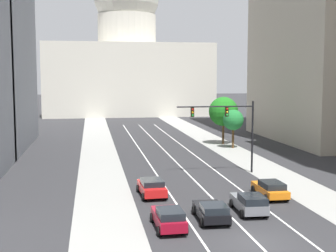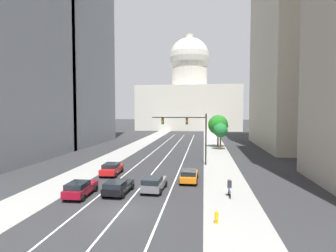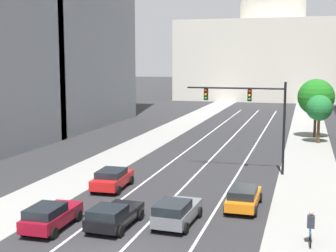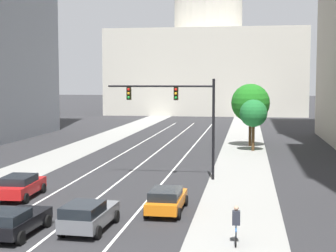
{
  "view_description": "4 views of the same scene",
  "coord_description": "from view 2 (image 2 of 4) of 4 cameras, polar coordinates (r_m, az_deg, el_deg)",
  "views": [
    {
      "loc": [
        -9.76,
        -26.3,
        10.0
      ],
      "look_at": [
        -1.03,
        26.36,
        4.32
      ],
      "focal_mm": 49.91,
      "sensor_mm": 36.0,
      "label": 1
    },
    {
      "loc": [
        6.44,
        -20.42,
        7.88
      ],
      "look_at": [
        0.39,
        25.46,
        5.35
      ],
      "focal_mm": 29.24,
      "sensor_mm": 36.0,
      "label": 2
    },
    {
      "loc": [
        8.32,
        -19.29,
        9.19
      ],
      "look_at": [
        -2.31,
        17.52,
        3.92
      ],
      "focal_mm": 51.11,
      "sensor_mm": 36.0,
      "label": 3
    },
    {
      "loc": [
        9.29,
        -17.94,
        7.35
      ],
      "look_at": [
        1.75,
        29.77,
        3.06
      ],
      "focal_mm": 54.58,
      "sensor_mm": 36.0,
      "label": 4
    }
  ],
  "objects": [
    {
      "name": "ground_plane",
      "position": [
        61.27,
        1.42,
        -4.26
      ],
      "size": [
        400.0,
        400.0,
        0.0
      ],
      "primitive_type": "plane",
      "color": "#2B2B2D"
    },
    {
      "name": "sidewalk_left",
      "position": [
        58.01,
        -7.83,
        -4.7
      ],
      "size": [
        4.74,
        130.0,
        0.01
      ],
      "primitive_type": "cube",
      "color": "gray",
      "rests_on": "ground"
    },
    {
      "name": "sidewalk_right",
      "position": [
        56.02,
        9.9,
        -5.0
      ],
      "size": [
        4.74,
        130.0,
        0.01
      ],
      "primitive_type": "cube",
      "color": "gray",
      "rests_on": "ground"
    },
    {
      "name": "lane_stripe_left",
      "position": [
        47.1,
        -4.47,
        -6.5
      ],
      "size": [
        0.16,
        90.0,
        0.01
      ],
      "primitive_type": "cube",
      "color": "white",
      "rests_on": "ground"
    },
    {
      "name": "lane_stripe_center",
      "position": [
        46.54,
        -0.56,
        -6.6
      ],
      "size": [
        0.16,
        90.0,
        0.01
      ],
      "primitive_type": "cube",
      "color": "white",
      "rests_on": "ground"
    },
    {
      "name": "lane_stripe_right",
      "position": [
        46.21,
        3.43,
        -6.68
      ],
      "size": [
        0.16,
        90.0,
        0.01
      ],
      "primitive_type": "cube",
      "color": "white",
      "rests_on": "ground"
    },
    {
      "name": "office_tower_far_left",
      "position": [
        73.0,
        -20.95,
        16.67
      ],
      "size": [
        17.39,
        25.85,
        50.38
      ],
      "color": "gray",
      "rests_on": "ground"
    },
    {
      "name": "office_tower_far_right",
      "position": [
        69.78,
        27.69,
        21.52
      ],
      "size": [
        20.78,
        29.3,
        60.54
      ],
      "color": "#B7AD99",
      "rests_on": "ground"
    },
    {
      "name": "capitol_building",
      "position": [
        119.95,
        4.45,
        6.16
      ],
      "size": [
        42.46,
        25.16,
        40.74
      ],
      "color": "beige",
      "rests_on": "ground"
    },
    {
      "name": "car_orange",
      "position": [
        31.03,
        4.41,
        -10.18
      ],
      "size": [
        1.98,
        4.48,
        1.39
      ],
      "rotation": [
        0.0,
        0.0,
        1.57
      ],
      "color": "orange",
      "rests_on": "ground"
    },
    {
      "name": "car_crimson",
      "position": [
        27.04,
        -17.86,
        -12.26
      ],
      "size": [
        2.0,
        4.3,
        1.46
      ],
      "rotation": [
        0.0,
        0.0,
        1.59
      ],
      "color": "maroon",
      "rests_on": "ground"
    },
    {
      "name": "car_red",
      "position": [
        34.84,
        -11.68,
        -8.7
      ],
      "size": [
        2.25,
        4.42,
        1.45
      ],
      "rotation": [
        0.0,
        0.0,
        1.62
      ],
      "color": "red",
      "rests_on": "ground"
    },
    {
      "name": "car_gray",
      "position": [
        27.44,
        -2.97,
        -11.83
      ],
      "size": [
        2.16,
        4.28,
        1.51
      ],
      "rotation": [
        0.0,
        0.0,
        1.53
      ],
      "color": "slate",
      "rests_on": "ground"
    },
    {
      "name": "car_black",
      "position": [
        26.96,
        -10.41,
        -12.31
      ],
      "size": [
        2.2,
        4.28,
        1.37
      ],
      "rotation": [
        0.0,
        0.0,
        1.54
      ],
      "color": "black",
      "rests_on": "ground"
    },
    {
      "name": "traffic_signal_mast",
      "position": [
        40.21,
        4.48,
        -0.48
      ],
      "size": [
        8.08,
        0.39,
        7.5
      ],
      "color": "black",
      "rests_on": "ground"
    },
    {
      "name": "fire_hydrant",
      "position": [
        20.44,
        10.08,
        -18.18
      ],
      "size": [
        0.26,
        0.35,
        0.91
      ],
      "color": "yellow",
      "rests_on": "ground"
    },
    {
      "name": "cyclist",
      "position": [
        26.33,
        12.69,
        -12.42
      ],
      "size": [
        0.37,
        1.7,
        1.72
      ],
      "rotation": [
        0.0,
        0.0,
        1.6
      ],
      "color": "black",
      "rests_on": "ground"
    },
    {
      "name": "street_tree_far_right",
      "position": [
        56.76,
        10.9,
        -0.91
      ],
      "size": [
        2.89,
        2.89,
        5.41
      ],
      "color": "#51381E",
      "rests_on": "ground"
    },
    {
      "name": "street_tree_mid_right",
      "position": [
        60.54,
        10.4,
        0.21
      ],
      "size": [
        4.31,
        4.31,
        7.03
      ],
      "color": "#51381E",
      "rests_on": "ground"
    }
  ]
}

